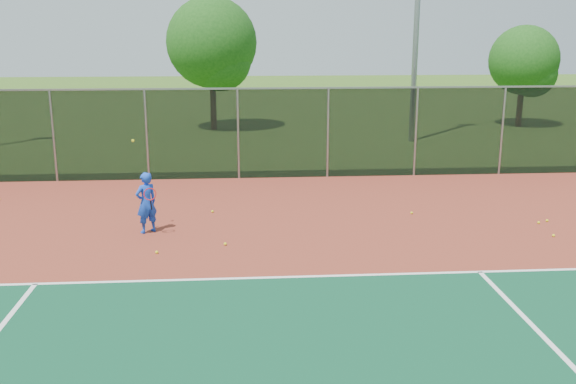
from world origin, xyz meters
name	(u,v)px	position (x,y,z in m)	size (l,w,h in m)	color
ground	(425,346)	(0.00, 0.00, 0.00)	(120.00, 120.00, 0.00)	#345A19
court_apron	(396,295)	(0.00, 2.00, 0.01)	(30.00, 20.00, 0.02)	maroon
fence_back	(328,132)	(0.00, 12.00, 1.56)	(30.00, 0.06, 3.03)	black
tennis_player	(146,202)	(-5.24, 6.22, 0.79)	(0.66, 0.73, 2.32)	blue
practice_ball_0	(212,211)	(-3.72, 7.86, 0.06)	(0.07, 0.07, 0.07)	yellow
practice_ball_1	(225,244)	(-3.31, 5.09, 0.06)	(0.07, 0.07, 0.07)	yellow
practice_ball_2	(554,235)	(4.63, 5.14, 0.06)	(0.07, 0.07, 0.07)	yellow
practice_ball_4	(539,223)	(4.75, 6.20, 0.06)	(0.07, 0.07, 0.07)	yellow
practice_ball_5	(157,252)	(-4.83, 4.63, 0.06)	(0.07, 0.07, 0.07)	yellow
practice_ball_6	(412,213)	(1.70, 7.33, 0.06)	(0.07, 0.07, 0.07)	yellow
practice_ball_8	(547,221)	(5.04, 6.36, 0.06)	(0.07, 0.07, 0.07)	yellow
tree_back_left	(214,47)	(-4.18, 22.88, 4.05)	(4.39, 4.39, 6.45)	#3A2615
tree_back_mid	(526,63)	(11.50, 22.83, 3.20)	(3.47, 3.47, 5.10)	#3A2615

